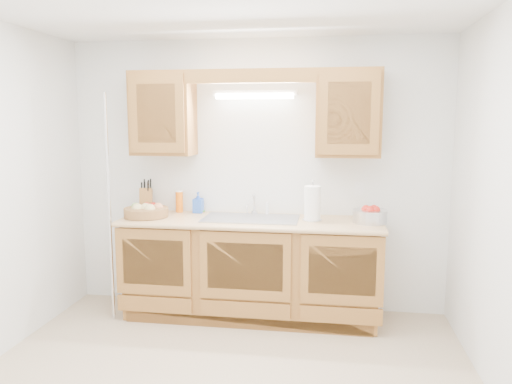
% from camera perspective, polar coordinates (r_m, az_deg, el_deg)
% --- Properties ---
extents(room, '(3.52, 3.50, 2.50)m').
position_cam_1_polar(room, '(3.20, -4.08, -1.14)').
color(room, tan).
rests_on(room, ground).
extents(base_cabinets, '(2.20, 0.60, 0.86)m').
position_cam_1_polar(base_cabinets, '(4.53, -0.58, -8.81)').
color(base_cabinets, '#9A602D').
rests_on(base_cabinets, ground).
extents(countertop, '(2.30, 0.63, 0.04)m').
position_cam_1_polar(countertop, '(4.41, -0.62, -3.39)').
color(countertop, tan).
rests_on(countertop, base_cabinets).
extents(upper_cabinet_left, '(0.55, 0.33, 0.75)m').
position_cam_1_polar(upper_cabinet_left, '(4.67, -10.55, 8.79)').
color(upper_cabinet_left, '#9A602D').
rests_on(upper_cabinet_left, room).
extents(upper_cabinet_right, '(0.55, 0.33, 0.75)m').
position_cam_1_polar(upper_cabinet_right, '(4.41, 10.51, 8.83)').
color(upper_cabinet_right, '#9A602D').
rests_on(upper_cabinet_right, room).
extents(valance, '(2.20, 0.05, 0.12)m').
position_cam_1_polar(valance, '(4.34, -0.64, 13.14)').
color(valance, '#9A602D').
rests_on(valance, room).
extents(fluorescent_fixture, '(0.76, 0.08, 0.08)m').
position_cam_1_polar(fluorescent_fixture, '(4.55, -0.16, 11.11)').
color(fluorescent_fixture, white).
rests_on(fluorescent_fixture, room).
extents(sink, '(0.84, 0.46, 0.36)m').
position_cam_1_polar(sink, '(4.44, -0.57, -3.99)').
color(sink, '#9E9EA3').
rests_on(sink, countertop).
extents(wire_shelf_pole, '(0.03, 0.03, 2.00)m').
position_cam_1_polar(wire_shelf_pole, '(4.51, -16.40, -1.93)').
color(wire_shelf_pole, silver).
rests_on(wire_shelf_pole, ground).
extents(outlet_plate, '(0.08, 0.01, 0.12)m').
position_cam_1_polar(outlet_plate, '(4.62, 11.72, 0.36)').
color(outlet_plate, white).
rests_on(outlet_plate, room).
extents(fruit_basket, '(0.47, 0.47, 0.12)m').
position_cam_1_polar(fruit_basket, '(4.62, -12.42, -2.11)').
color(fruit_basket, '#A57742').
rests_on(fruit_basket, countertop).
extents(knife_block, '(0.16, 0.21, 0.33)m').
position_cam_1_polar(knife_block, '(4.82, -12.46, -0.92)').
color(knife_block, '#9A602D').
rests_on(knife_block, countertop).
extents(orange_canister, '(0.09, 0.09, 0.21)m').
position_cam_1_polar(orange_canister, '(4.79, -8.76, -1.05)').
color(orange_canister, orange).
rests_on(orange_canister, countertop).
extents(soap_bottle, '(0.09, 0.09, 0.20)m').
position_cam_1_polar(soap_bottle, '(4.73, -6.63, -1.19)').
color(soap_bottle, blue).
rests_on(soap_bottle, countertop).
extents(sponge, '(0.11, 0.09, 0.02)m').
position_cam_1_polar(sponge, '(4.76, -6.55, -2.23)').
color(sponge, '#CC333F').
rests_on(sponge, countertop).
extents(paper_towel, '(0.17, 0.17, 0.36)m').
position_cam_1_polar(paper_towel, '(4.35, 6.46, -1.32)').
color(paper_towel, silver).
rests_on(paper_towel, countertop).
extents(apple_bowl, '(0.37, 0.37, 0.15)m').
position_cam_1_polar(apple_bowl, '(4.36, 12.92, -2.59)').
color(apple_bowl, silver).
rests_on(apple_bowl, countertop).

